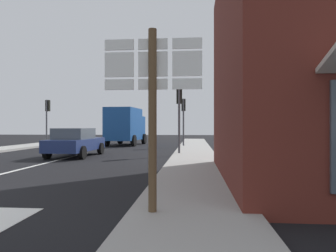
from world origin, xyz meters
TOP-DOWN VIEW (x-y plane):
  - ground_plane at (0.00, 10.00)m, footprint 80.00×80.00m
  - sidewalk_right at (6.28, 8.00)m, footprint 2.21×44.00m
  - lane_centre_stripe at (0.00, 6.00)m, footprint 0.16×12.00m
  - sedan_far at (0.13, 9.94)m, footprint 2.03×4.23m
  - delivery_truck at (0.57, 19.63)m, footprint 2.80×5.15m
  - route_sign_post at (5.59, -0.37)m, footprint 1.66×0.14m
  - traffic_light_far_left at (-5.47, 18.15)m, footprint 0.30×0.49m
  - traffic_light_far_right at (5.47, 17.44)m, footprint 0.30×0.49m
  - traffic_light_near_right at (5.47, 11.05)m, footprint 0.30×0.49m

SIDE VIEW (x-z plane):
  - ground_plane at x=0.00m, z-range 0.00..0.00m
  - lane_centre_stripe at x=0.00m, z-range 0.00..0.01m
  - sidewalk_right at x=6.28m, z-range 0.00..0.14m
  - sedan_far at x=0.13m, z-range 0.03..1.50m
  - delivery_truck at x=0.57m, z-range 0.13..3.18m
  - route_sign_post at x=5.59m, z-range 0.40..3.60m
  - traffic_light_far_right at x=5.47m, z-range 0.87..4.50m
  - traffic_light_far_left at x=-5.47m, z-range 0.88..4.57m
  - traffic_light_near_right at x=5.47m, z-range 0.89..4.58m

